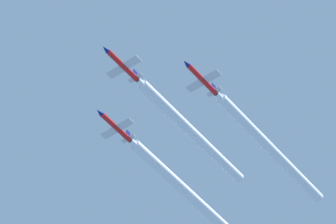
% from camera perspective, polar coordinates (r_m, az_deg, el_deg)
% --- Properties ---
extents(jet_lead, '(8.70, 12.66, 3.04)m').
position_cam_1_polar(jet_lead, '(256.08, -2.33, 2.38)').
color(jet_lead, red).
extents(jet_left_wingman, '(8.70, 12.66, 3.04)m').
position_cam_1_polar(jet_left_wingman, '(256.81, 1.66, 1.68)').
color(jet_left_wingman, red).
extents(jet_right_wingman, '(8.70, 12.66, 3.04)m').
position_cam_1_polar(jet_right_wingman, '(266.72, -2.66, -0.71)').
color(jet_right_wingman, red).
extents(smoke_trail_lead, '(2.55, 40.02, 2.55)m').
position_cam_1_polar(smoke_trail_lead, '(269.52, 1.12, -0.96)').
color(smoke_trail_lead, white).
extents(smoke_trail_left_wingman, '(2.55, 43.29, 2.55)m').
position_cam_1_polar(smoke_trail_left_wingman, '(272.45, 5.07, -1.80)').
color(smoke_trail_left_wingman, white).
extents(smoke_trail_right_wingman, '(2.55, 39.80, 2.55)m').
position_cam_1_polar(smoke_trail_right_wingman, '(280.76, 0.66, -3.75)').
color(smoke_trail_right_wingman, white).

